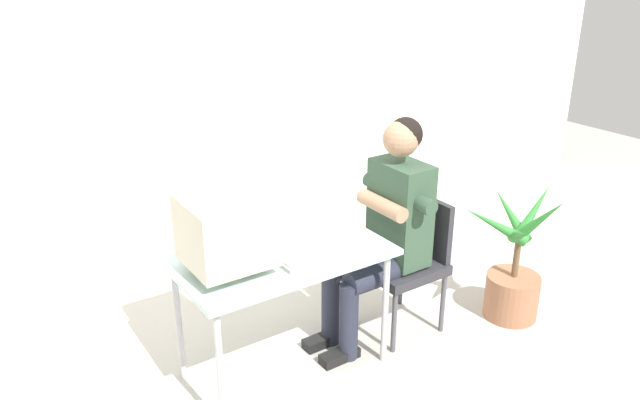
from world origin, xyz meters
TOP-DOWN VIEW (x-y plane):
  - ground_plane at (0.00, 0.00)m, footprint 12.00×12.00m
  - wall_back at (0.30, 1.40)m, footprint 8.00×0.10m
  - desk at (0.00, 0.00)m, footprint 1.13×0.64m
  - crt_monitor at (-0.31, -0.02)m, footprint 0.41×0.39m
  - keyboard at (-0.01, -0.02)m, footprint 0.18×0.41m
  - office_chair at (0.86, -0.03)m, footprint 0.45×0.45m
  - person_seated at (0.68, -0.03)m, footprint 0.71×0.56m
  - potted_plant at (1.48, -0.34)m, footprint 0.60×0.60m
  - desk_mug at (0.01, 0.22)m, footprint 0.08×0.09m

SIDE VIEW (x-z plane):
  - ground_plane at x=0.00m, z-range 0.00..0.00m
  - potted_plant at x=1.48m, z-range -0.15..0.74m
  - office_chair at x=0.86m, z-range 0.06..0.89m
  - desk at x=0.00m, z-range 0.29..1.02m
  - person_seated at x=0.68m, z-range 0.05..1.40m
  - keyboard at x=-0.01m, z-range 0.72..0.75m
  - desk_mug at x=0.01m, z-range 0.72..0.81m
  - crt_monitor at x=-0.31m, z-range 0.75..1.14m
  - wall_back at x=0.30m, z-range 0.00..3.00m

